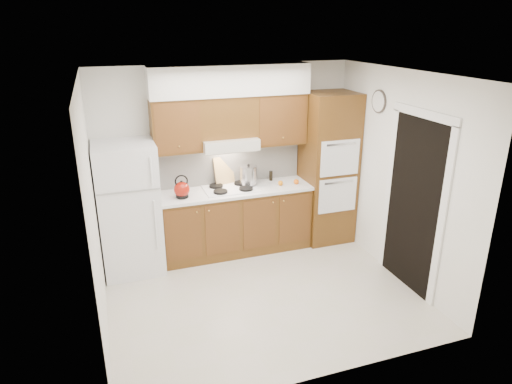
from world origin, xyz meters
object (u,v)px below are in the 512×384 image
at_px(kettle, 182,189).
at_px(stock_pot, 248,175).
at_px(fridge, 129,209).
at_px(oven_cabinet, 328,168).

distance_m(kettle, stock_pot, 0.99).
height_order(fridge, oven_cabinet, oven_cabinet).
distance_m(fridge, kettle, 0.71).
bearing_deg(stock_pot, kettle, -169.76).
relative_size(fridge, oven_cabinet, 0.78).
bearing_deg(oven_cabinet, fridge, -179.30).
distance_m(oven_cabinet, stock_pot, 1.19).
bearing_deg(kettle, fridge, 153.81).
bearing_deg(stock_pot, fridge, -175.26).
height_order(fridge, kettle, fridge).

